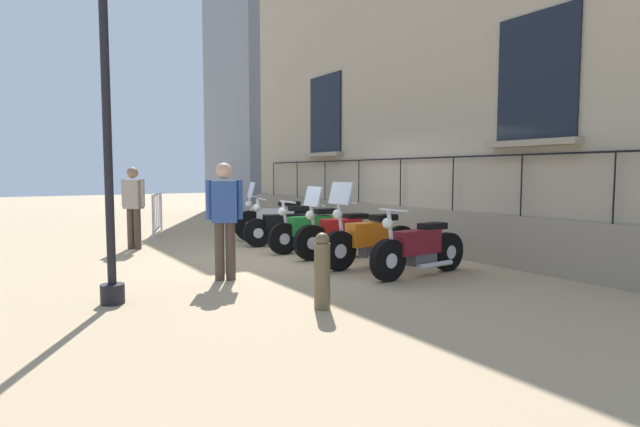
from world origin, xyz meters
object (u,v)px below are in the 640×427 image
object	(u,v)px
motorcycle_red	(342,235)
motorcycle_white	(276,221)
motorcycle_orange	(370,240)
crowd_barrier	(157,212)
pedestrian_standing	(133,203)
motorcycle_maroon	(419,249)
pedestrian_walking	(224,214)
motorcycle_black	(286,227)
motorcycle_green	(312,231)
bollard	(322,271)

from	to	relation	value
motorcycle_red	motorcycle_white	bearing A→B (deg)	-91.77
motorcycle_orange	crowd_barrier	distance (m)	6.68
motorcycle_white	pedestrian_standing	size ratio (longest dim) A/B	1.15
motorcycle_maroon	pedestrian_walking	distance (m)	2.97
motorcycle_black	pedestrian_walking	world-z (taller)	pedestrian_walking
motorcycle_white	pedestrian_standing	distance (m)	3.16
motorcycle_black	pedestrian_walking	size ratio (longest dim) A/B	1.09
motorcycle_red	pedestrian_standing	size ratio (longest dim) A/B	1.18
motorcycle_black	crowd_barrier	world-z (taller)	crowd_barrier
motorcycle_white	motorcycle_orange	bearing A→B (deg)	86.99
motorcycle_green	bollard	world-z (taller)	motorcycle_green
motorcycle_orange	pedestrian_walking	world-z (taller)	pedestrian_walking
motorcycle_black	bollard	bearing A→B (deg)	66.40
motorcycle_white	motorcycle_red	xyz separation A→B (m)	(0.09, 2.85, -0.02)
motorcycle_green	motorcycle_maroon	world-z (taller)	motorcycle_maroon
motorcycle_green	pedestrian_walking	size ratio (longest dim) A/B	1.12
motorcycle_black	crowd_barrier	bearing A→B (deg)	-62.12
motorcycle_red	pedestrian_walking	distance (m)	2.72
motorcycle_red	motorcycle_orange	size ratio (longest dim) A/B	0.99
motorcycle_white	motorcycle_green	size ratio (longest dim) A/B	1.01
motorcycle_white	motorcycle_red	bearing A→B (deg)	88.23
motorcycle_black	motorcycle_orange	xyz separation A→B (m)	(-0.01, 2.93, 0.06)
motorcycle_black	motorcycle_green	distance (m)	1.05
pedestrian_standing	pedestrian_walking	world-z (taller)	pedestrian_walking
motorcycle_red	bollard	bearing A→B (deg)	51.93
motorcycle_white	crowd_barrier	distance (m)	3.30
bollard	pedestrian_walking	distance (m)	2.19
motorcycle_orange	pedestrian_standing	size ratio (longest dim) A/B	1.19
motorcycle_red	motorcycle_maroon	bearing A→B (deg)	91.76
pedestrian_walking	motorcycle_green	bearing A→B (deg)	-146.57
motorcycle_orange	crowd_barrier	bearing A→B (deg)	-73.90
motorcycle_red	pedestrian_standing	distance (m)	4.39
crowd_barrier	bollard	distance (m)	8.24
motorcycle_orange	pedestrian_standing	world-z (taller)	pedestrian_standing
motorcycle_red	motorcycle_green	bearing A→B (deg)	-83.31
motorcycle_green	motorcycle_black	bearing A→B (deg)	-89.09
motorcycle_black	motorcycle_red	size ratio (longest dim) A/B	0.94
motorcycle_maroon	crowd_barrier	bearing A→B (deg)	-74.72
bollard	motorcycle_orange	bearing A→B (deg)	-138.83
bollard	pedestrian_standing	bearing A→B (deg)	-82.21
motorcycle_white	bollard	bearing A→B (deg)	67.99
crowd_barrier	bollard	size ratio (longest dim) A/B	2.08
motorcycle_green	pedestrian_walking	bearing A→B (deg)	33.43
motorcycle_maroon	pedestrian_walking	xyz separation A→B (m)	(2.62, -1.27, 0.57)
bollard	pedestrian_walking	xyz separation A→B (m)	(0.36, -2.09, 0.52)
motorcycle_orange	motorcycle_maroon	size ratio (longest dim) A/B	1.03
motorcycle_orange	pedestrian_walking	xyz separation A→B (m)	(2.45, -0.27, 0.51)
motorcycle_white	motorcycle_orange	distance (m)	3.84
motorcycle_red	motorcycle_orange	xyz separation A→B (m)	(0.11, 0.98, 0.03)
motorcycle_red	motorcycle_maroon	size ratio (longest dim) A/B	1.02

